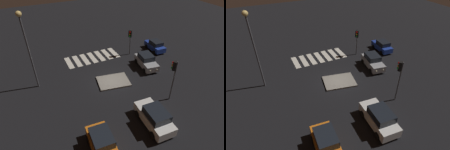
{
  "view_description": "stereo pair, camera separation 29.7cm",
  "coord_description": "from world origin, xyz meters",
  "views": [
    {
      "loc": [
        7.96,
        16.31,
        13.73
      ],
      "look_at": [
        0.0,
        0.0,
        1.0
      ],
      "focal_mm": 30.3,
      "sensor_mm": 36.0,
      "label": 1
    },
    {
      "loc": [
        7.69,
        16.43,
        13.73
      ],
      "look_at": [
        0.0,
        0.0,
        1.0
      ],
      "focal_mm": 30.3,
      "sensor_mm": 36.0,
      "label": 2
    }
  ],
  "objects": [
    {
      "name": "traffic_light_south",
      "position": [
        -5.27,
        -4.96,
        2.88
      ],
      "size": [
        0.53,
        0.54,
        3.8
      ],
      "rotation": [
        0.0,
        0.0,
        0.76
      ],
      "color": "#47474C",
      "rests_on": "ground"
    },
    {
      "name": "street_lamp",
      "position": [
        8.05,
        -2.97,
        5.82
      ],
      "size": [
        0.56,
        0.56,
        8.69
      ],
      "color": "#47474C",
      "rests_on": "ground"
    },
    {
      "name": "traffic_light_west",
      "position": [
        -4.08,
        5.31,
        3.51
      ],
      "size": [
        0.54,
        0.53,
        4.64
      ],
      "rotation": [
        0.0,
        0.0,
        -0.92
      ],
      "color": "#47474C",
      "rests_on": "ground"
    },
    {
      "name": "car_white",
      "position": [
        -0.58,
        7.48,
        0.93
      ],
      "size": [
        2.24,
        4.43,
        1.89
      ],
      "rotation": [
        0.0,
        0.0,
        -1.63
      ],
      "color": "silver",
      "rests_on": "ground"
    },
    {
      "name": "car_silver",
      "position": [
        -5.59,
        -1.1,
        0.87
      ],
      "size": [
        2.34,
        4.23,
        1.77
      ],
      "rotation": [
        0.0,
        0.0,
        1.43
      ],
      "color": "#9EA0A5",
      "rests_on": "ground"
    },
    {
      "name": "car_blue",
      "position": [
        -9.55,
        -4.46,
        0.79
      ],
      "size": [
        1.9,
        3.78,
        1.62
      ],
      "rotation": [
        0.0,
        0.0,
        -1.62
      ],
      "color": "#1E389E",
      "rests_on": "ground"
    },
    {
      "name": "traffic_island",
      "position": [
        -0.13,
        0.09,
        0.09
      ],
      "size": [
        4.11,
        3.37,
        0.18
      ],
      "color": "gray",
      "rests_on": "ground"
    },
    {
      "name": "ground_plane",
      "position": [
        0.0,
        0.0,
        0.0
      ],
      "size": [
        80.0,
        80.0,
        0.0
      ],
      "primitive_type": "plane",
      "color": "black"
    },
    {
      "name": "car_orange",
      "position": [
        4.7,
        7.95,
        0.88
      ],
      "size": [
        2.16,
        4.21,
        1.79
      ],
      "rotation": [
        0.0,
        0.0,
        1.5
      ],
      "color": "orange",
      "rests_on": "ground"
    },
    {
      "name": "crosswalk_near",
      "position": [
        0.0,
        -6.51,
        0.01
      ],
      "size": [
        7.6,
        3.2,
        0.02
      ],
      "color": "silver",
      "rests_on": "ground"
    }
  ]
}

